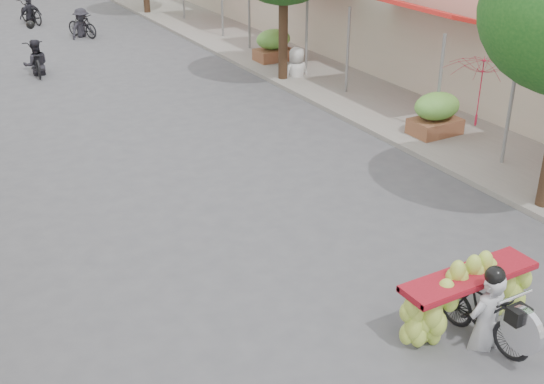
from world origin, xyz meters
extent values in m
cube|color=gray|center=(7.00, 15.00, 0.06)|extent=(4.00, 60.00, 0.12)
cylinder|color=slate|center=(6.30, 5.90, 1.27)|extent=(0.08, 0.08, 2.55)
cube|color=red|center=(7.12, 10.00, 2.75)|extent=(1.77, 4.20, 0.53)
cylinder|color=slate|center=(6.30, 8.10, 1.27)|extent=(0.08, 0.08, 2.55)
cylinder|color=slate|center=(6.30, 11.90, 1.27)|extent=(0.08, 0.08, 2.55)
cylinder|color=slate|center=(6.30, 14.10, 1.27)|extent=(0.08, 0.08, 2.55)
cylinder|color=slate|center=(6.30, 17.90, 1.27)|extent=(0.08, 0.08, 2.55)
cylinder|color=slate|center=(6.30, 20.10, 1.27)|extent=(0.08, 0.08, 2.55)
cylinder|color=#3A2719|center=(5.40, 14.00, 1.60)|extent=(0.28, 0.28, 3.20)
cube|color=brown|center=(6.20, 8.00, 0.37)|extent=(1.20, 0.80, 0.50)
ellipsoid|color=#5FA43D|center=(6.20, 8.00, 0.95)|extent=(1.20, 0.88, 0.66)
cube|color=brown|center=(6.20, 16.00, 0.37)|extent=(1.20, 0.80, 0.50)
ellipsoid|color=#5FA43D|center=(6.20, 16.00, 0.95)|extent=(1.20, 0.88, 0.66)
imported|color=black|center=(1.38, 1.61, 0.46)|extent=(0.62, 1.62, 0.93)
cylinder|color=silver|center=(1.38, 0.96, 0.62)|extent=(0.10, 0.66, 0.66)
cube|color=black|center=(1.38, 1.06, 0.80)|extent=(0.28, 0.22, 0.22)
cylinder|color=silver|center=(1.38, 1.16, 1.02)|extent=(0.60, 0.05, 0.05)
cube|color=maroon|center=(1.38, 1.96, 0.88)|extent=(2.15, 0.55, 0.10)
imported|color=#B1B1B8|center=(1.38, 1.56, 1.17)|extent=(0.62, 0.46, 1.73)
sphere|color=black|center=(1.38, 1.53, 2.00)|extent=(0.28, 0.28, 0.28)
imported|color=#B81834|center=(6.05, 6.54, 2.40)|extent=(2.21, 2.21, 1.60)
imported|color=silver|center=(5.89, 13.99, 1.03)|extent=(0.91, 0.55, 1.81)
imported|color=black|center=(-1.04, 18.61, 0.47)|extent=(0.81, 1.74, 0.95)
imported|color=#25232B|center=(-1.04, 18.61, 1.12)|extent=(0.84, 0.57, 1.65)
sphere|color=black|center=(-1.04, 18.61, 1.58)|extent=(0.26, 0.26, 0.26)
imported|color=black|center=(1.67, 23.05, 0.46)|extent=(1.11, 1.61, 0.93)
imported|color=#25232B|center=(1.67, 23.05, 1.12)|extent=(1.19, 0.97, 1.65)
imported|color=black|center=(0.47, 26.63, 0.47)|extent=(1.03, 1.79, 0.95)
camera|label=1|loc=(-5.03, -3.70, 6.11)|focal=45.00mm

